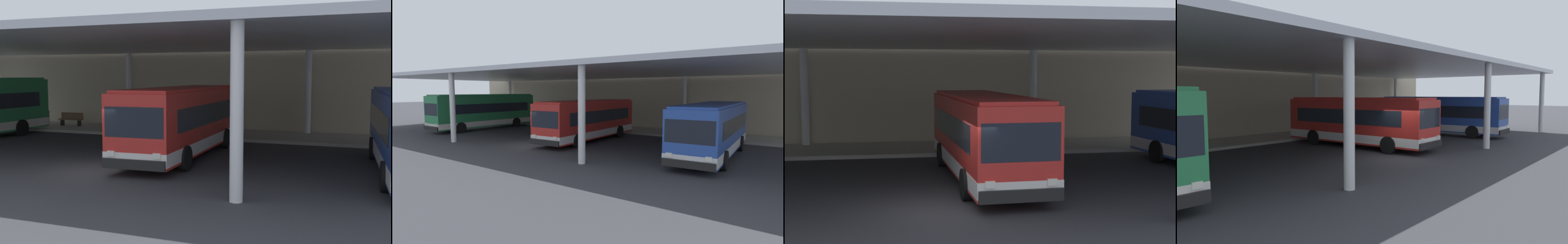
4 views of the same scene
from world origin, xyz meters
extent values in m
plane|color=#333338|center=(0.00, 0.00, 0.00)|extent=(200.00, 200.00, 0.00)
cube|color=#A39E93|center=(0.00, 11.75, 0.09)|extent=(42.00, 4.50, 0.18)
cube|color=#C1B293|center=(0.00, 15.00, 3.33)|extent=(48.00, 1.60, 6.67)
cube|color=silver|center=(0.00, 5.50, 5.40)|extent=(40.00, 17.00, 0.30)
cylinder|color=silver|center=(-6.17, -2.50, 2.62)|extent=(0.40, 0.40, 5.25)
cylinder|color=silver|center=(6.17, -2.50, 2.62)|extent=(0.40, 0.40, 5.25)
cylinder|color=silver|center=(6.17, 13.50, 2.62)|extent=(0.40, 0.40, 5.25)
cylinder|color=silver|center=(18.50, -2.50, 2.62)|extent=(0.40, 0.40, 5.25)
cylinder|color=silver|center=(18.50, 13.50, 2.62)|extent=(0.40, 0.40, 5.25)
cube|color=white|center=(-10.89, -1.33, 0.90)|extent=(0.28, 0.09, 0.20)
cylinder|color=black|center=(-10.51, 0.82, 0.50)|extent=(0.31, 1.01, 1.00)
cube|color=red|center=(1.75, 4.24, 1.70)|extent=(2.91, 10.49, 2.70)
cube|color=white|center=(1.75, 4.24, 0.70)|extent=(2.93, 10.51, 0.50)
cube|color=black|center=(1.75, 4.39, 2.00)|extent=(2.87, 8.62, 0.90)
cube|color=black|center=(1.96, -0.91, 2.05)|extent=(2.30, 0.21, 1.10)
cube|color=black|center=(1.96, -1.00, 0.55)|extent=(2.45, 0.26, 0.36)
cube|color=red|center=(1.75, 4.24, 3.11)|extent=(2.69, 10.07, 0.12)
cube|color=yellow|center=(1.96, -0.88, 2.87)|extent=(1.75, 0.19, 0.28)
cube|color=white|center=(1.06, -1.02, 0.90)|extent=(0.28, 0.09, 0.20)
cube|color=white|center=(2.86, -0.95, 0.90)|extent=(0.28, 0.09, 0.20)
cylinder|color=black|center=(0.66, 0.97, 0.50)|extent=(0.32, 1.01, 1.00)
cylinder|color=black|center=(3.11, 1.06, 0.50)|extent=(0.32, 1.01, 1.00)
cylinder|color=black|center=(0.42, 7.05, 0.50)|extent=(0.32, 1.01, 1.00)
cylinder|color=black|center=(2.87, 7.14, 0.50)|extent=(0.32, 1.01, 1.00)
cube|color=#284CA8|center=(11.33, 3.56, 1.70)|extent=(3.11, 10.53, 2.70)
cube|color=silver|center=(11.33, 3.56, 0.70)|extent=(3.13, 10.55, 0.50)
cube|color=black|center=(11.32, 3.71, 2.00)|extent=(3.04, 8.66, 0.90)
cube|color=black|center=(11.63, -1.58, 2.05)|extent=(2.30, 0.25, 1.10)
cube|color=black|center=(11.64, -1.67, 0.55)|extent=(2.46, 0.30, 0.36)
cube|color=#2A50B0|center=(11.33, 3.56, 3.11)|extent=(2.88, 10.10, 0.12)
cube|color=yellow|center=(11.63, -1.55, 2.87)|extent=(1.75, 0.22, 0.28)
cube|color=white|center=(10.74, -1.72, 0.90)|extent=(0.28, 0.10, 0.20)
cube|color=white|center=(12.53, -1.61, 0.90)|extent=(0.28, 0.10, 0.20)
cylinder|color=black|center=(10.29, 0.27, 0.50)|extent=(0.34, 1.01, 1.00)
cylinder|color=black|center=(12.74, 0.41, 0.50)|extent=(0.34, 1.01, 1.00)
cylinder|color=black|center=(9.94, 6.34, 0.50)|extent=(0.34, 1.01, 1.00)
cylinder|color=black|center=(12.38, 6.48, 0.50)|extent=(0.34, 1.01, 1.00)
camera|label=1|loc=(9.79, -15.43, 3.72)|focal=42.71mm
camera|label=2|loc=(16.24, -15.81, 3.91)|focal=28.93mm
camera|label=3|loc=(-1.48, -14.89, 3.98)|focal=47.85mm
camera|label=4|loc=(-15.00, -10.94, 3.35)|focal=32.28mm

